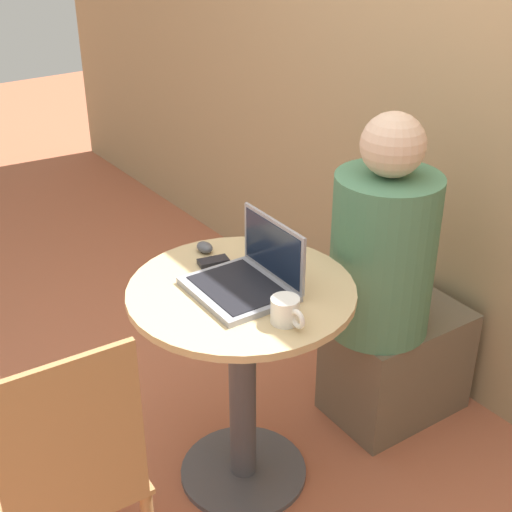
# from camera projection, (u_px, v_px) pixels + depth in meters

# --- Properties ---
(ground_plane) EXTENTS (12.00, 12.00, 0.00)m
(ground_plane) POSITION_uv_depth(u_px,v_px,m) (243.00, 473.00, 2.57)
(ground_plane) COLOR #B26042
(back_wall) EXTENTS (7.00, 0.05, 2.60)m
(back_wall) POSITION_uv_depth(u_px,v_px,m) (480.00, 71.00, 2.49)
(back_wall) COLOR tan
(back_wall) RESTS_ON ground_plane
(round_table) EXTENTS (0.72, 0.72, 0.77)m
(round_table) POSITION_uv_depth(u_px,v_px,m) (242.00, 353.00, 2.32)
(round_table) COLOR #4C4C51
(round_table) RESTS_ON ground_plane
(laptop) EXTENTS (0.32, 0.28, 0.21)m
(laptop) POSITION_uv_depth(u_px,v_px,m) (248.00, 278.00, 2.18)
(laptop) COLOR gray
(laptop) RESTS_ON round_table
(cell_phone) EXTENTS (0.07, 0.11, 0.02)m
(cell_phone) POSITION_uv_depth(u_px,v_px,m) (213.00, 261.00, 2.34)
(cell_phone) COLOR black
(cell_phone) RESTS_ON round_table
(computer_mouse) EXTENTS (0.07, 0.05, 0.03)m
(computer_mouse) POSITION_uv_depth(u_px,v_px,m) (205.00, 247.00, 2.41)
(computer_mouse) COLOR #4C4C51
(computer_mouse) RESTS_ON round_table
(coffee_cup) EXTENTS (0.13, 0.08, 0.08)m
(coffee_cup) POSITION_uv_depth(u_px,v_px,m) (286.00, 311.00, 2.02)
(coffee_cup) COLOR white
(coffee_cup) RESTS_ON round_table
(chair_empty) EXTENTS (0.43, 0.43, 0.93)m
(chair_empty) POSITION_uv_depth(u_px,v_px,m) (67.00, 480.00, 1.91)
(chair_empty) COLOR #9E7042
(chair_empty) RESTS_ON ground_plane
(person_seated) EXTENTS (0.37, 0.58, 1.24)m
(person_seated) POSITION_uv_depth(u_px,v_px,m) (390.00, 303.00, 2.62)
(person_seated) COLOR brown
(person_seated) RESTS_ON ground_plane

